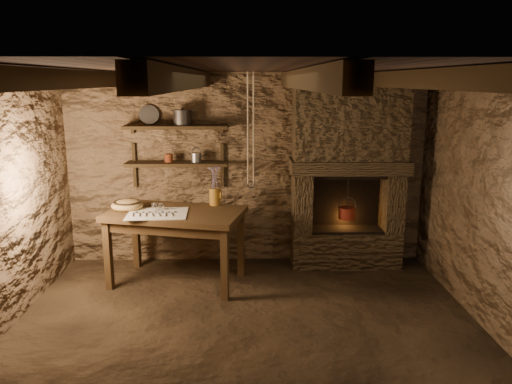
{
  "coord_description": "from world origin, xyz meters",
  "views": [
    {
      "loc": [
        0.0,
        -4.23,
        2.3
      ],
      "look_at": [
        0.1,
        0.9,
        1.15
      ],
      "focal_mm": 35.0,
      "sensor_mm": 36.0,
      "label": 1
    }
  ],
  "objects_px": {
    "work_table": "(177,244)",
    "iron_stockpot": "(182,118)",
    "wooden_bowl": "(127,205)",
    "red_pot": "(347,212)",
    "stoneware_jug": "(215,188)"
  },
  "relations": [
    {
      "from": "wooden_bowl",
      "to": "iron_stockpot",
      "type": "relative_size",
      "value": 1.68
    },
    {
      "from": "work_table",
      "to": "wooden_bowl",
      "type": "height_order",
      "value": "wooden_bowl"
    },
    {
      "from": "work_table",
      "to": "iron_stockpot",
      "type": "relative_size",
      "value": 7.55
    },
    {
      "from": "work_table",
      "to": "iron_stockpot",
      "type": "distance_m",
      "value": 1.51
    },
    {
      "from": "wooden_bowl",
      "to": "iron_stockpot",
      "type": "bearing_deg",
      "value": 39.32
    },
    {
      "from": "stoneware_jug",
      "to": "iron_stockpot",
      "type": "bearing_deg",
      "value": 163.75
    },
    {
      "from": "work_table",
      "to": "red_pot",
      "type": "relative_size",
      "value": 3.06
    },
    {
      "from": "wooden_bowl",
      "to": "work_table",
      "type": "bearing_deg",
      "value": -10.47
    },
    {
      "from": "wooden_bowl",
      "to": "red_pot",
      "type": "bearing_deg",
      "value": 8.1
    },
    {
      "from": "wooden_bowl",
      "to": "red_pot",
      "type": "height_order",
      "value": "red_pot"
    },
    {
      "from": "work_table",
      "to": "iron_stockpot",
      "type": "height_order",
      "value": "iron_stockpot"
    },
    {
      "from": "iron_stockpot",
      "to": "red_pot",
      "type": "distance_m",
      "value": 2.32
    },
    {
      "from": "red_pot",
      "to": "stoneware_jug",
      "type": "bearing_deg",
      "value": -173.06
    },
    {
      "from": "work_table",
      "to": "wooden_bowl",
      "type": "xyz_separation_m",
      "value": [
        -0.56,
        0.1,
        0.44
      ]
    },
    {
      "from": "work_table",
      "to": "stoneware_jug",
      "type": "distance_m",
      "value": 0.79
    }
  ]
}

